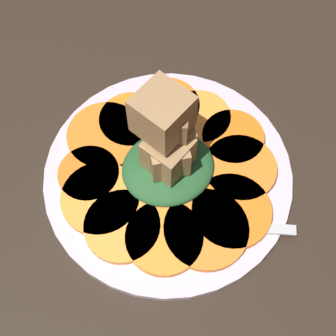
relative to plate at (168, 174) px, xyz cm
name	(u,v)px	position (x,y,z in cm)	size (l,w,h in cm)	color
table_slab	(168,180)	(0.00, 0.00, -1.52)	(120.00, 120.00, 2.00)	black
plate	(168,174)	(0.00, 0.00, 0.00)	(27.61, 27.61, 1.05)	silver
carrot_slice_0	(131,120)	(-1.77, 7.65, 1.00)	(7.36, 7.36, 0.84)	orange
carrot_slice_1	(105,136)	(-5.15, 6.68, 1.00)	(8.78, 8.78, 0.84)	orange
carrot_slice_2	(89,174)	(-8.29, 2.62, 1.00)	(6.73, 6.73, 0.84)	orange
carrot_slice_3	(100,198)	(-7.93, -0.60, 1.00)	(8.46, 8.46, 0.84)	orange
carrot_slice_4	(122,226)	(-6.72, -4.41, 1.00)	(7.99, 7.99, 0.84)	orange
carrot_slice_5	(164,238)	(-3.06, -7.09, 1.00)	(8.08, 8.08, 0.84)	orange
carrot_slice_6	(206,229)	(1.31, -7.75, 1.00)	(8.87, 8.87, 0.84)	orange
carrot_slice_7	(231,211)	(4.59, -6.84, 1.00)	(8.48, 8.48, 0.84)	orange
carrot_slice_8	(240,168)	(7.53, -2.51, 1.00)	(8.10, 8.10, 0.84)	orange
carrot_slice_9	(233,137)	(8.41, 1.36, 1.00)	(7.10, 7.10, 0.84)	orange
carrot_slice_10	(200,117)	(5.88, 5.20, 1.00)	(7.24, 7.24, 0.84)	orange
carrot_slice_11	(167,106)	(2.82, 8.04, 1.00)	(7.85, 7.85, 0.84)	orange
center_pile	(166,147)	(0.05, 0.67, 4.97)	(10.15, 9.34, 11.74)	#235128
fork	(196,223)	(0.64, -6.67, 0.78)	(18.59, 10.01, 0.40)	#B2B2B7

